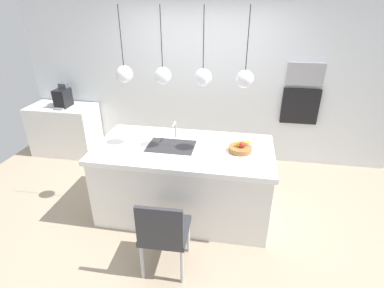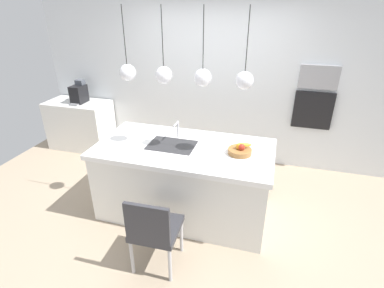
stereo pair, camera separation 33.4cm
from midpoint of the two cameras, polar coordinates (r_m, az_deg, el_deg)
floor at (r=4.00m, az=1.04°, el=-12.54°), size 6.60×6.60×0.00m
back_wall at (r=4.89m, az=6.36°, el=11.75°), size 6.00×0.10×2.60m
kitchen_island at (r=3.73m, az=1.09°, el=-6.94°), size 2.10×1.07×0.92m
sink_basin at (r=3.54m, az=-1.24°, el=-0.35°), size 0.56×0.40×0.02m
faucet at (r=3.66m, az=-0.27°, el=3.14°), size 0.02×0.17×0.22m
fruit_bowl at (r=3.39m, az=12.06°, el=-1.23°), size 0.27×0.27×0.14m
side_counter at (r=5.74m, az=-19.12°, el=3.52°), size 1.10×0.60×0.86m
coffee_machine at (r=5.52m, az=-19.35°, el=9.15°), size 0.20×0.35×0.38m
microwave at (r=4.76m, az=25.17°, el=11.58°), size 0.54×0.08×0.34m
oven at (r=4.89m, az=24.07°, el=5.95°), size 0.56×0.08×0.56m
chair_near at (r=2.98m, az=-4.07°, el=-16.09°), size 0.47×0.48×0.88m
pendant_light_left at (r=3.43m, az=-9.55°, el=13.43°), size 0.18×0.18×0.78m
pendant_light_center_left at (r=3.27m, az=-2.48°, el=13.14°), size 0.18×0.18×0.78m
pendant_light_center_right at (r=3.16m, az=5.18°, el=12.62°), size 0.18×0.18×0.78m
pendant_light_right at (r=3.11m, az=13.19°, el=11.83°), size 0.18×0.18×0.78m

